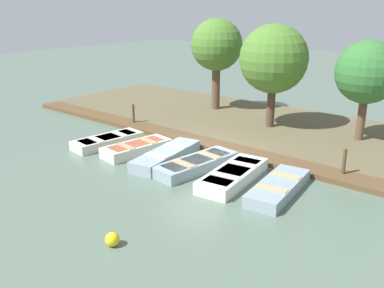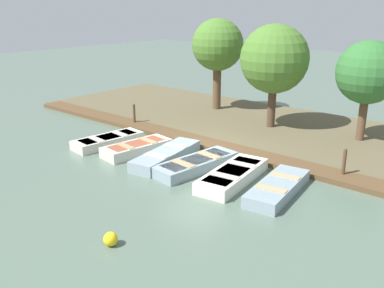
% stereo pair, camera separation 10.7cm
% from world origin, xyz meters
% --- Properties ---
extents(ground_plane, '(80.00, 80.00, 0.00)m').
position_xyz_m(ground_plane, '(0.00, 0.00, 0.00)').
color(ground_plane, '#566B5B').
extents(shore_bank, '(8.00, 24.00, 0.18)m').
position_xyz_m(shore_bank, '(-5.00, 0.00, 0.09)').
color(shore_bank, brown).
rests_on(shore_bank, ground_plane).
extents(dock_walkway, '(1.06, 23.45, 0.18)m').
position_xyz_m(dock_walkway, '(-1.20, 0.00, 0.09)').
color(dock_walkway, brown).
rests_on(dock_walkway, ground_plane).
extents(rowboat_0, '(3.08, 1.39, 0.40)m').
position_xyz_m(rowboat_0, '(1.36, -3.58, 0.20)').
color(rowboat_0, beige).
rests_on(rowboat_0, ground_plane).
extents(rowboat_1, '(2.90, 1.43, 0.44)m').
position_xyz_m(rowboat_1, '(1.29, -1.89, 0.22)').
color(rowboat_1, beige).
rests_on(rowboat_1, ground_plane).
extents(rowboat_2, '(3.54, 1.54, 0.44)m').
position_xyz_m(rowboat_2, '(1.19, -0.41, 0.22)').
color(rowboat_2, '#8C9EA8').
rests_on(rowboat_2, ground_plane).
extents(rowboat_3, '(3.43, 1.48, 0.42)m').
position_xyz_m(rowboat_3, '(1.13, 1.00, 0.21)').
color(rowboat_3, '#8C9EA8').
rests_on(rowboat_3, ground_plane).
extents(rowboat_4, '(3.38, 1.56, 0.43)m').
position_xyz_m(rowboat_4, '(1.19, 2.61, 0.22)').
color(rowboat_4, silver).
rests_on(rowboat_4, ground_plane).
extents(rowboat_5, '(3.19, 1.45, 0.40)m').
position_xyz_m(rowboat_5, '(1.07, 4.22, 0.20)').
color(rowboat_5, '#8C9EA8').
rests_on(rowboat_5, ground_plane).
extents(mooring_post_near, '(0.12, 0.12, 1.10)m').
position_xyz_m(mooring_post_near, '(-1.35, -4.90, 0.55)').
color(mooring_post_near, brown).
rests_on(mooring_post_near, ground_plane).
extents(mooring_post_far, '(0.12, 0.12, 1.10)m').
position_xyz_m(mooring_post_far, '(-1.35, 5.33, 0.55)').
color(mooring_post_far, brown).
rests_on(mooring_post_far, ground_plane).
extents(buoy, '(0.36, 0.36, 0.36)m').
position_xyz_m(buoy, '(6.36, 2.60, 0.18)').
color(buoy, yellow).
rests_on(buoy, ground_plane).
extents(park_tree_far_left, '(2.69, 2.69, 4.93)m').
position_xyz_m(park_tree_far_left, '(-6.16, -3.58, 3.52)').
color(park_tree_far_left, brown).
rests_on(park_tree_far_left, ground_plane).
extents(park_tree_left, '(3.06, 3.06, 4.82)m').
position_xyz_m(park_tree_left, '(-4.92, 0.49, 3.26)').
color(park_tree_left, '#4C3828').
rests_on(park_tree_left, ground_plane).
extents(park_tree_center, '(2.55, 2.55, 4.28)m').
position_xyz_m(park_tree_center, '(-5.54, 4.40, 2.98)').
color(park_tree_center, brown).
rests_on(park_tree_center, ground_plane).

